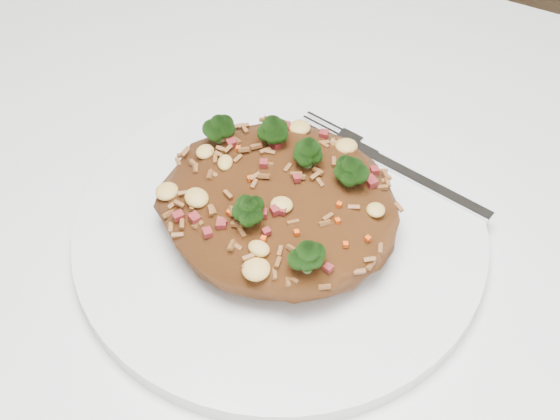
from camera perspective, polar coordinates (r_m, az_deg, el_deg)
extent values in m
cube|color=white|center=(0.57, -12.17, -3.45)|extent=(1.20, 0.80, 0.04)
cylinder|color=white|center=(0.54, 0.00, -1.51)|extent=(0.28, 0.28, 0.01)
ellipsoid|color=brown|center=(0.52, 0.00, 0.41)|extent=(0.16, 0.15, 0.04)
ellipsoid|color=#103306|center=(0.47, -2.32, 0.01)|extent=(0.02, 0.02, 0.02)
ellipsoid|color=#103306|center=(0.52, -0.55, 5.85)|extent=(0.02, 0.02, 0.02)
ellipsoid|color=#103306|center=(0.50, 5.16, 2.90)|extent=(0.02, 0.02, 0.02)
ellipsoid|color=#103306|center=(0.46, 2.02, -3.39)|extent=(0.02, 0.02, 0.02)
ellipsoid|color=#103306|center=(0.53, -4.48, 6.06)|extent=(0.02, 0.02, 0.02)
ellipsoid|color=#103306|center=(0.51, 2.06, 4.22)|extent=(0.02, 0.02, 0.02)
cube|color=silver|center=(0.56, 12.19, 1.10)|extent=(0.10, 0.03, 0.00)
cube|color=silver|center=(0.59, 4.02, 5.43)|extent=(0.04, 0.03, 0.00)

